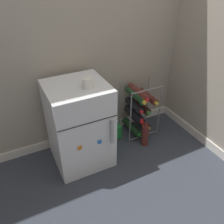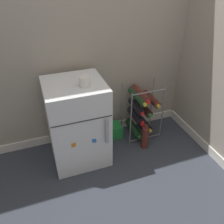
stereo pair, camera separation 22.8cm
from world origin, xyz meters
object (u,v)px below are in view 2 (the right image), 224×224
(mini_fridge, at_px, (77,123))
(fridge_top_cup, at_px, (84,81))
(wine_rack, at_px, (140,111))
(soda_box, at_px, (111,131))
(loose_bottle_floor, at_px, (145,137))

(mini_fridge, xyz_separation_m, fridge_top_cup, (0.07, -0.08, 0.44))
(mini_fridge, xyz_separation_m, wine_rack, (0.68, 0.11, -0.09))
(mini_fridge, bearing_deg, wine_rack, 9.41)
(mini_fridge, height_order, soda_box, mini_fridge)
(soda_box, height_order, loose_bottle_floor, loose_bottle_floor)
(wine_rack, height_order, loose_bottle_floor, wine_rack)
(wine_rack, xyz_separation_m, soda_box, (-0.30, 0.06, -0.24))
(mini_fridge, distance_m, soda_box, 0.53)
(wine_rack, relative_size, soda_box, 2.71)
(wine_rack, bearing_deg, fridge_top_cup, -162.36)
(fridge_top_cup, bearing_deg, soda_box, 39.61)
(wine_rack, distance_m, soda_box, 0.39)
(soda_box, distance_m, loose_bottle_floor, 0.39)
(soda_box, bearing_deg, loose_bottle_floor, -46.75)
(mini_fridge, xyz_separation_m, soda_box, (0.38, 0.18, -0.33))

